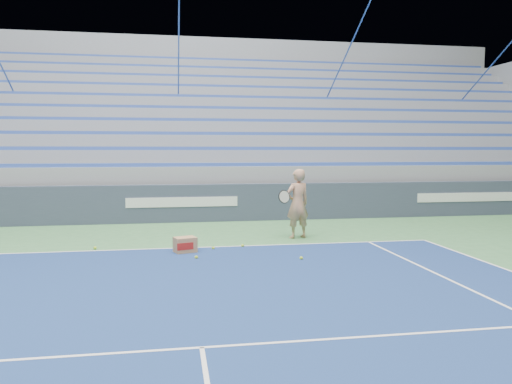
% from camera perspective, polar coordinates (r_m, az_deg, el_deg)
% --- Properties ---
extents(sponsor_barrier, '(30.00, 0.32, 1.10)m').
position_cam_1_polar(sponsor_barrier, '(14.73, -8.40, -1.28)').
color(sponsor_barrier, '#353D51').
rests_on(sponsor_barrier, ground).
extents(bleachers, '(31.00, 9.15, 7.30)m').
position_cam_1_polar(bleachers, '(20.37, -8.82, 5.49)').
color(bleachers, gray).
rests_on(bleachers, ground).
extents(tennis_player, '(0.95, 0.90, 1.66)m').
position_cam_1_polar(tennis_player, '(11.91, 4.76, -1.33)').
color(tennis_player, tan).
rests_on(tennis_player, ground).
extents(ball_box, '(0.51, 0.45, 0.32)m').
position_cam_1_polar(ball_box, '(10.39, -8.10, -6.01)').
color(ball_box, '#A97B52').
rests_on(ball_box, ground).
extents(tennis_ball_0, '(0.07, 0.07, 0.07)m').
position_cam_1_polar(tennis_ball_0, '(9.69, 5.19, -7.54)').
color(tennis_ball_0, '#BAD82C').
rests_on(tennis_ball_0, ground).
extents(tennis_ball_1, '(0.07, 0.07, 0.07)m').
position_cam_1_polar(tennis_ball_1, '(10.88, -1.54, -6.15)').
color(tennis_ball_1, '#BAD82C').
rests_on(tennis_ball_1, ground).
extents(tennis_ball_2, '(0.07, 0.07, 0.07)m').
position_cam_1_polar(tennis_ball_2, '(11.17, -17.92, -6.09)').
color(tennis_ball_2, '#BAD82C').
rests_on(tennis_ball_2, ground).
extents(tennis_ball_3, '(0.07, 0.07, 0.07)m').
position_cam_1_polar(tennis_ball_3, '(10.66, -4.92, -6.39)').
color(tennis_ball_3, '#BAD82C').
rests_on(tennis_ball_3, ground).
extents(tennis_ball_4, '(0.07, 0.07, 0.07)m').
position_cam_1_polar(tennis_ball_4, '(9.80, -6.83, -7.41)').
color(tennis_ball_4, '#BAD82C').
rests_on(tennis_ball_4, ground).
extents(tennis_ball_5, '(0.07, 0.07, 0.07)m').
position_cam_1_polar(tennis_ball_5, '(10.36, -8.28, -6.75)').
color(tennis_ball_5, '#BAD82C').
rests_on(tennis_ball_5, ground).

